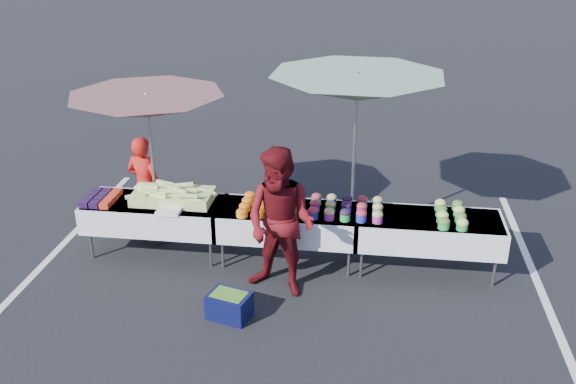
# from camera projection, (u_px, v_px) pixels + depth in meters

# --- Properties ---
(ground) EXTENTS (80.00, 80.00, 0.00)m
(ground) POSITION_uv_depth(u_px,v_px,m) (288.00, 260.00, 8.61)
(ground) COLOR black
(stripe_left) EXTENTS (0.10, 5.00, 0.00)m
(stripe_left) POSITION_uv_depth(u_px,v_px,m) (63.00, 245.00, 9.00)
(stripe_left) COLOR silver
(stripe_left) RESTS_ON ground
(stripe_right) EXTENTS (0.10, 5.00, 0.00)m
(stripe_right) POSITION_uv_depth(u_px,v_px,m) (535.00, 277.00, 8.21)
(stripe_right) COLOR silver
(stripe_right) RESTS_ON ground
(table_left) EXTENTS (1.86, 0.81, 0.75)m
(table_left) POSITION_uv_depth(u_px,v_px,m) (155.00, 213.00, 8.60)
(table_left) COLOR white
(table_left) RESTS_ON ground
(table_center) EXTENTS (1.86, 0.81, 0.75)m
(table_center) POSITION_uv_depth(u_px,v_px,m) (288.00, 221.00, 8.37)
(table_center) COLOR white
(table_center) RESTS_ON ground
(table_right) EXTENTS (1.86, 0.81, 0.75)m
(table_right) POSITION_uv_depth(u_px,v_px,m) (428.00, 230.00, 8.15)
(table_right) COLOR white
(table_right) RESTS_ON ground
(berry_punnets) EXTENTS (0.40, 0.54, 0.08)m
(berry_punnets) POSITION_uv_depth(u_px,v_px,m) (101.00, 198.00, 8.55)
(berry_punnets) COLOR black
(berry_punnets) RESTS_ON table_left
(corn_pile) EXTENTS (1.16, 0.57, 0.26)m
(corn_pile) POSITION_uv_depth(u_px,v_px,m) (172.00, 196.00, 8.50)
(corn_pile) COLOR #A9C866
(corn_pile) RESTS_ON table_left
(plastic_bags) EXTENTS (0.30, 0.25, 0.05)m
(plastic_bags) POSITION_uv_depth(u_px,v_px,m) (169.00, 211.00, 8.21)
(plastic_bags) COLOR white
(plastic_bags) RESTS_ON table_left
(carrot_bowls) EXTENTS (0.75, 0.69, 0.11)m
(carrot_bowls) POSITION_uv_depth(u_px,v_px,m) (269.00, 205.00, 8.31)
(carrot_bowls) COLOR orange
(carrot_bowls) RESTS_ON table_center
(potato_cups) EXTENTS (0.94, 0.58, 0.16)m
(potato_cups) POSITION_uv_depth(u_px,v_px,m) (346.00, 207.00, 8.18)
(potato_cups) COLOR #21329E
(potato_cups) RESTS_ON table_right
(bean_baskets) EXTENTS (0.36, 0.68, 0.15)m
(bean_baskets) POSITION_uv_depth(u_px,v_px,m) (451.00, 214.00, 8.01)
(bean_baskets) COLOR green
(bean_baskets) RESTS_ON table_right
(vendor) EXTENTS (0.60, 0.47, 1.46)m
(vendor) POSITION_uv_depth(u_px,v_px,m) (145.00, 186.00, 9.08)
(vendor) COLOR red
(vendor) RESTS_ON ground
(customer) EXTENTS (1.08, 0.96, 1.85)m
(customer) POSITION_uv_depth(u_px,v_px,m) (281.00, 223.00, 7.55)
(customer) COLOR #5C0D13
(customer) RESTS_ON ground
(umbrella_left) EXTENTS (2.11, 2.11, 2.14)m
(umbrella_left) POSITION_uv_depth(u_px,v_px,m) (147.00, 107.00, 8.43)
(umbrella_left) COLOR black
(umbrella_left) RESTS_ON ground
(umbrella_right) EXTENTS (3.00, 3.00, 2.40)m
(umbrella_right) POSITION_uv_depth(u_px,v_px,m) (357.00, 89.00, 8.34)
(umbrella_right) COLOR black
(umbrella_right) RESTS_ON ground
(storage_bin) EXTENTS (0.54, 0.45, 0.30)m
(storage_bin) POSITION_uv_depth(u_px,v_px,m) (229.00, 305.00, 7.34)
(storage_bin) COLOR #0B0F38
(storage_bin) RESTS_ON ground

